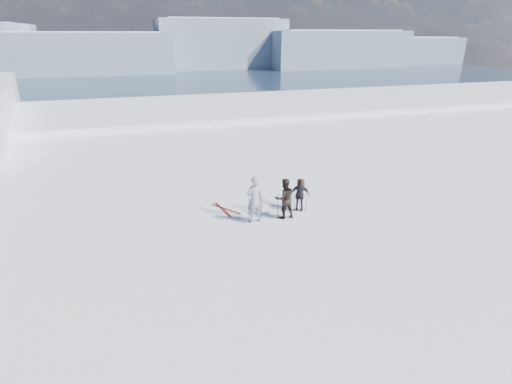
% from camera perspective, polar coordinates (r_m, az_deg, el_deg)
% --- Properties ---
extents(lake_basin, '(820.00, 820.00, 71.62)m').
position_cam_1_polar(lake_basin, '(43.69, -8.69, 2.98)').
color(lake_basin, white).
rests_on(lake_basin, ground).
extents(far_mountain_range, '(770.00, 110.00, 53.00)m').
position_cam_1_polar(far_mountain_range, '(467.38, -13.76, 19.37)').
color(far_mountain_range, slate).
rests_on(far_mountain_range, ground).
extents(skier_grey, '(0.80, 0.58, 2.01)m').
position_cam_1_polar(skier_grey, '(16.39, -0.21, -1.07)').
color(skier_grey, gray).
rests_on(skier_grey, ground).
extents(skier_dark, '(0.89, 0.71, 1.77)m').
position_cam_1_polar(skier_dark, '(16.85, 4.06, -0.91)').
color(skier_dark, black).
rests_on(skier_dark, ground).
extents(skier_pack, '(0.96, 0.73, 1.51)m').
position_cam_1_polar(skier_pack, '(17.60, 6.32, -0.43)').
color(skier_pack, black).
rests_on(skier_pack, ground).
extents(backpack, '(0.37, 0.31, 0.46)m').
position_cam_1_polar(backpack, '(17.50, 6.50, 2.87)').
color(backpack, '#DF4B15').
rests_on(backpack, skier_pack).
extents(ski_poles, '(2.78, 0.49, 1.37)m').
position_cam_1_polar(ski_poles, '(16.92, 3.41, -1.77)').
color(ski_poles, black).
rests_on(ski_poles, ground).
extents(skis_loose, '(1.06, 1.69, 0.03)m').
position_cam_1_polar(skis_loose, '(17.96, -4.54, -2.47)').
color(skis_loose, black).
rests_on(skis_loose, ground).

